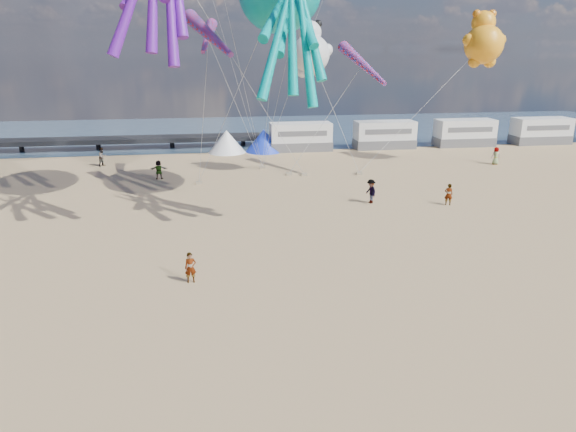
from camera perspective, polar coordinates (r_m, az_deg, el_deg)
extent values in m
plane|color=tan|center=(18.55, 4.59, -16.69)|extent=(120.00, 120.00, 0.00)
plane|color=#31485E|center=(70.70, -5.61, 9.39)|extent=(120.00, 120.00, 0.00)
cube|color=silver|center=(56.39, 1.40, 8.80)|extent=(6.60, 2.50, 3.00)
cube|color=silver|center=(58.77, 10.67, 8.87)|extent=(6.60, 2.50, 3.00)
cube|color=silver|center=(62.52, 19.03, 8.74)|extent=(6.60, 2.50, 3.00)
cube|color=silver|center=(67.41, 26.30, 8.48)|extent=(6.60, 2.50, 3.00)
cone|color=white|center=(55.63, -6.83, 8.23)|extent=(4.00, 4.00, 2.40)
cone|color=#1933CC|center=(55.89, -2.69, 8.39)|extent=(4.00, 4.00, 2.40)
imported|color=tan|center=(24.74, -10.78, -5.66)|extent=(0.58, 0.41, 1.49)
imported|color=#7F6659|center=(53.31, 22.09, 6.22)|extent=(0.64, 0.45, 1.67)
imported|color=#7F6659|center=(51.84, -19.92, 6.21)|extent=(0.98, 1.01, 1.75)
imported|color=#7F6659|center=(37.23, 9.19, 2.73)|extent=(0.82, 0.97, 1.74)
imported|color=#7F6659|center=(45.12, -14.17, 5.02)|extent=(0.96, 0.41, 1.62)
imported|color=#7F6659|center=(38.03, 17.41, 2.31)|extent=(1.52, 0.85, 1.57)
cube|color=gray|center=(42.82, -9.86, 3.65)|extent=(0.50, 0.35, 0.22)
cube|color=gray|center=(45.06, 1.80, 4.63)|extent=(0.50, 0.35, 0.22)
cube|color=gray|center=(45.91, 7.90, 4.72)|extent=(0.50, 0.35, 0.22)
cube|color=gray|center=(45.22, 0.12, 4.69)|extent=(0.50, 0.35, 0.22)
cube|color=gray|center=(47.91, -2.86, 5.43)|extent=(0.50, 0.35, 0.22)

